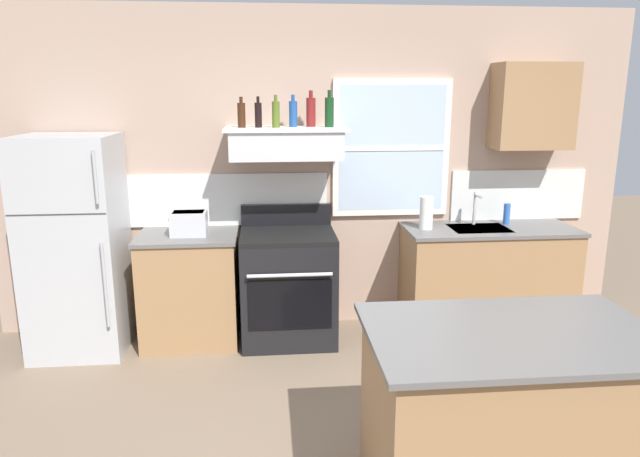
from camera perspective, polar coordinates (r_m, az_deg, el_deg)
The scene contains 18 objects.
back_wall at distance 4.95m, azimuth -0.18°, elevation 5.63°, with size 5.40×0.11×2.70m.
refrigerator at distance 4.88m, azimuth -22.95°, elevation -1.56°, with size 0.70×0.72×1.71m.
counter_left_of_stove at distance 4.86m, azimuth -12.67°, elevation -5.73°, with size 0.79×0.63×0.91m.
toaster at distance 4.68m, azimuth -12.81°, elevation 0.54°, with size 0.30×0.20×0.19m.
stove_range at distance 4.79m, azimuth -3.15°, elevation -5.62°, with size 0.76×0.69×1.09m.
range_hood_shelf at distance 4.64m, azimuth -3.38°, elevation 8.44°, with size 0.96×0.52×0.24m.
bottle_brown_stout at distance 4.61m, azimuth -7.76°, elevation 11.06°, with size 0.06×0.06×0.24m.
bottle_balsamic_dark at distance 4.61m, azimuth -6.11°, elevation 11.12°, with size 0.06×0.06×0.24m.
bottle_olive_oil_square at distance 4.58m, azimuth -4.37°, elevation 11.21°, with size 0.06×0.06×0.25m.
bottle_blue_liqueur at distance 4.67m, azimuth -2.66°, elevation 11.28°, with size 0.07×0.07×0.25m.
bottle_red_label_wine at distance 4.69m, azimuth -0.90°, elevation 11.46°, with size 0.07×0.07×0.28m.
bottle_dark_green_wine at distance 4.64m, azimuth 0.93°, elevation 11.46°, with size 0.07×0.07×0.29m.
counter_right_with_sink at distance 5.17m, azimuth 16.09°, elevation -4.77°, with size 1.43×0.63×0.91m.
sink_faucet at distance 5.07m, azimuth 15.10°, elevation 2.27°, with size 0.03×0.17×0.28m.
paper_towel_roll at distance 4.84m, azimuth 10.44°, elevation 1.53°, with size 0.11×0.11×0.27m, color white.
dish_soap_bottle at distance 5.19m, azimuth 17.93°, elevation 1.38°, with size 0.06×0.06×0.18m, color blue.
kitchen_island at distance 3.14m, azimuth 17.91°, elevation -17.21°, with size 1.40×0.90×0.91m.
upper_cabinet_right at distance 5.19m, azimuth 20.24°, elevation 11.25°, with size 0.64×0.32×0.70m.
Camera 1 is at (-0.41, -2.66, 2.03)m, focal length 32.44 mm.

